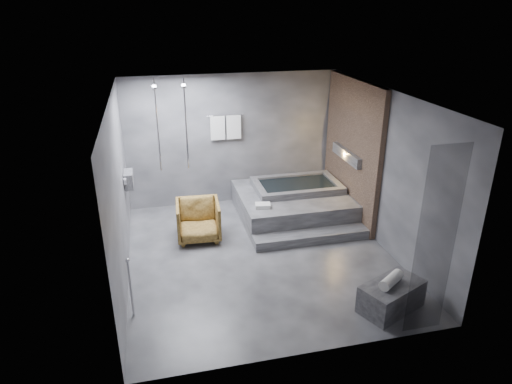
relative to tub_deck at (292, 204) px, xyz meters
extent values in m
plane|color=#313134|center=(-1.05, -1.45, -0.25)|extent=(5.00, 5.00, 0.00)
cube|color=#525255|center=(-1.05, -1.45, 2.55)|extent=(4.50, 5.00, 0.04)
cube|color=#3C3C42|center=(-1.05, 1.05, 1.15)|extent=(4.50, 0.04, 2.80)
cube|color=#3C3C42|center=(-1.05, -3.95, 1.15)|extent=(4.50, 0.04, 2.80)
cube|color=#3C3C42|center=(-3.30, -1.45, 1.15)|extent=(0.04, 5.00, 2.80)
cube|color=#3C3C42|center=(1.20, -1.45, 1.15)|extent=(0.04, 5.00, 2.80)
cube|color=#997459|center=(1.14, -0.20, 1.15)|extent=(0.10, 2.40, 2.78)
cube|color=#FF9938|center=(1.06, -0.20, 1.05)|extent=(0.14, 1.20, 0.20)
cube|color=gray|center=(-3.21, -0.05, 0.85)|extent=(0.16, 0.42, 0.30)
imported|color=beige|center=(-3.20, -0.15, 0.80)|extent=(0.08, 0.08, 0.21)
imported|color=beige|center=(-3.20, 0.05, 0.78)|extent=(0.07, 0.07, 0.15)
cylinder|color=silver|center=(-2.05, 0.60, 1.65)|extent=(0.04, 0.04, 1.80)
cylinder|color=silver|center=(-2.60, 0.60, 1.65)|extent=(0.04, 0.04, 1.80)
cylinder|color=silver|center=(-1.20, 0.99, 1.70)|extent=(0.75, 0.02, 0.02)
cube|color=white|center=(-1.37, 0.97, 1.45)|extent=(0.30, 0.06, 0.50)
cube|color=white|center=(-1.03, 0.97, 1.45)|extent=(0.30, 0.06, 0.50)
cylinder|color=silver|center=(-3.20, -2.65, 0.20)|extent=(0.04, 0.04, 0.90)
cube|color=black|center=(0.60, -3.90, 1.10)|extent=(0.55, 0.01, 2.60)
cube|color=#373739|center=(0.00, 0.00, 0.00)|extent=(2.20, 2.00, 0.50)
cube|color=#373739|center=(0.00, -1.18, -0.16)|extent=(2.20, 0.36, 0.18)
cube|color=#2D2D2F|center=(0.43, -3.36, -0.04)|extent=(1.06, 0.84, 0.42)
imported|color=#4A3312|center=(-2.02, -0.57, 0.12)|extent=(0.84, 0.86, 0.74)
cylinder|color=silver|center=(0.39, -3.37, 0.25)|extent=(0.45, 0.38, 0.16)
cube|color=silver|center=(-0.78, -0.56, 0.29)|extent=(0.32, 0.26, 0.08)
camera|label=1|loc=(-2.74, -8.24, 3.90)|focal=32.00mm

